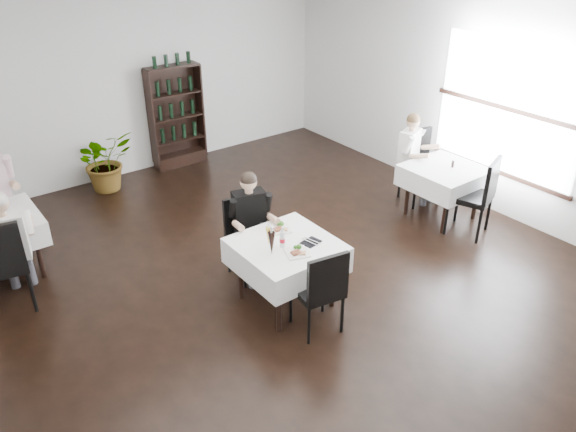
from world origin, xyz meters
The scene contains 21 objects.
room_shell centered at (0.00, 0.00, 1.50)m, with size 9.00×9.00×9.00m.
window_right centered at (3.48, 0.00, 1.50)m, with size 0.06×2.30×1.85m.
wine_shelf centered at (0.60, 4.31, 0.85)m, with size 0.90×0.28×1.75m.
main_table centered at (-0.30, 0.00, 0.62)m, with size 1.03×1.03×0.77m.
right_table centered at (2.70, 0.30, 0.62)m, with size 0.98×0.98×0.77m.
potted_tree centered at (-0.80, 4.09, 0.47)m, with size 0.85×0.74×0.95m, color #29581E.
main_chair_far centered at (-0.31, 0.78, 0.56)m, with size 0.47×0.48×0.99m.
main_chair_near centered at (-0.33, -0.63, 0.57)m, with size 0.53×0.53×1.00m.
left_chair_near centered at (-2.83, 1.68, 0.65)m, with size 0.59×0.60×1.14m.
right_chair_far centered at (2.86, 0.91, 0.62)m, with size 0.61×0.62×1.08m.
right_chair_near centered at (2.67, -0.30, 0.64)m, with size 0.65×0.66×1.11m.
diner_main centered at (-0.29, 0.69, 0.78)m, with size 0.56×0.59×1.34m.
diner_left_near centered at (-2.66, 1.86, 0.80)m, with size 0.57×0.60×1.37m.
diner_right_far centered at (2.78, 0.95, 0.79)m, with size 0.58×0.62×1.35m.
plate_far centered at (-0.18, 0.28, 0.79)m, with size 0.30×0.30×0.07m.
plate_near centered at (-0.33, -0.23, 0.79)m, with size 0.30×0.30×0.07m.
pilsner_dark centered at (-0.56, -0.10, 0.91)m, with size 0.08×0.08×0.34m.
pilsner_lager centered at (-0.47, 0.09, 0.88)m, with size 0.06×0.06×0.27m.
coke_bottle centered at (-0.37, -0.03, 0.86)m, with size 0.06×0.06×0.23m.
napkin_cutlery centered at (-0.08, -0.15, 0.78)m, with size 0.23×0.22×0.02m.
pepper_mill centered at (2.78, 0.25, 0.82)m, with size 0.04×0.04×0.09m, color black.
Camera 1 is at (-3.38, -4.14, 3.89)m, focal length 35.00 mm.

